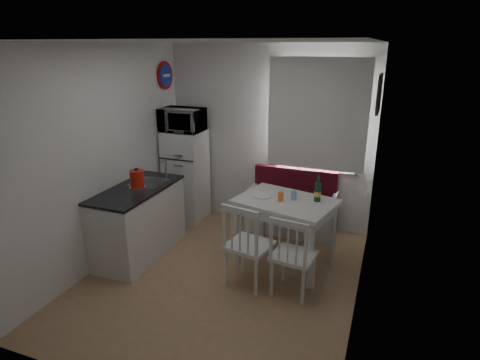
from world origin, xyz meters
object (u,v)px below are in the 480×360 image
object	(u,v)px
kitchen_counter	(139,221)
bench	(292,211)
chair_right	(292,249)
wine_bottle	(318,189)
chair_left	(246,238)
kettle	(137,179)
fridge	(186,175)
dining_table	(285,207)
microwave	(182,120)

from	to	relation	value
kitchen_counter	bench	xyz separation A→B (m)	(1.65, 1.35, -0.16)
chair_right	wine_bottle	xyz separation A→B (m)	(0.10, 0.77, 0.42)
bench	chair_left	size ratio (longest dim) A/B	2.33
bench	kettle	bearing A→B (deg)	-139.03
wine_bottle	fridge	bearing A→B (deg)	161.16
dining_table	chair_right	size ratio (longest dim) A/B	2.54
fridge	microwave	bearing A→B (deg)	-90.00
kitchen_counter	wine_bottle	bearing A→B (deg)	13.79
bench	wine_bottle	world-z (taller)	wine_bottle
chair_left	kettle	xyz separation A→B (m)	(-1.48, 0.21, 0.42)
fridge	microwave	size ratio (longest dim) A/B	2.27
bench	chair_left	bearing A→B (deg)	-94.09
chair_left	microwave	size ratio (longest dim) A/B	0.89
chair_left	fridge	size ratio (longest dim) A/B	0.39
kitchen_counter	dining_table	distance (m)	1.85
kettle	bench	bearing A→B (deg)	40.97
bench	kitchen_counter	bearing A→B (deg)	-140.59
dining_table	wine_bottle	xyz separation A→B (m)	(0.35, 0.10, 0.25)
kitchen_counter	kettle	world-z (taller)	kettle
kitchen_counter	bench	world-z (taller)	kitchen_counter
kitchen_counter	wine_bottle	distance (m)	2.26
microwave	bench	bearing A→B (deg)	5.58
fridge	chair_right	bearing A→B (deg)	-36.44
fridge	kettle	size ratio (longest dim) A/B	5.20
bench	wine_bottle	xyz separation A→B (m)	(0.49, -0.83, 0.69)
bench	kettle	world-z (taller)	kettle
kitchen_counter	wine_bottle	size ratio (longest dim) A/B	4.25
bench	dining_table	distance (m)	1.04
kettle	wine_bottle	size ratio (longest dim) A/B	0.85
bench	microwave	distance (m)	2.06
wine_bottle	chair_right	bearing A→B (deg)	-97.45
chair_right	fridge	bearing A→B (deg)	151.12
wine_bottle	kitchen_counter	bearing A→B (deg)	-166.21
bench	chair_right	size ratio (longest dim) A/B	2.53
fridge	kettle	bearing A→B (deg)	-88.66
kitchen_counter	fridge	distance (m)	1.27
bench	wine_bottle	distance (m)	1.18
dining_table	microwave	bearing A→B (deg)	169.61
chair_right	fridge	size ratio (longest dim) A/B	0.36
kitchen_counter	fridge	xyz separation A→B (m)	(0.02, 1.24, 0.23)
kitchen_counter	chair_left	xyz separation A→B (m)	(1.53, -0.25, 0.16)
bench	kettle	xyz separation A→B (m)	(-1.60, -1.39, 0.73)
wine_bottle	kettle	bearing A→B (deg)	-165.04
kettle	microwave	bearing A→B (deg)	91.40
chair_right	dining_table	bearing A→B (deg)	118.16
bench	chair_left	xyz separation A→B (m)	(-0.11, -1.60, 0.31)
bench	dining_table	bearing A→B (deg)	-81.71
chair_right	fridge	world-z (taller)	fridge
chair_left	wine_bottle	bearing A→B (deg)	62.90
kettle	kitchen_counter	bearing A→B (deg)	145.90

